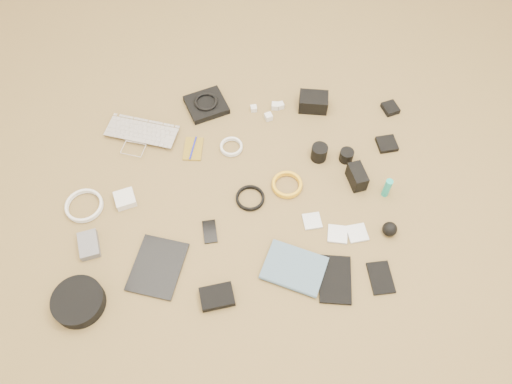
{
  "coord_description": "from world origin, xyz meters",
  "views": [
    {
      "loc": [
        0.0,
        -1.06,
        1.79
      ],
      "look_at": [
        0.06,
        0.0,
        0.02
      ],
      "focal_mm": 35.0,
      "sensor_mm": 36.0,
      "label": 1
    }
  ],
  "objects_px": {
    "tablet": "(158,267)",
    "phone": "(210,232)",
    "paperback": "(287,288)",
    "laptop": "(138,140)",
    "headphone_case": "(78,302)",
    "dslr_camera": "(313,102)"
  },
  "relations": [
    {
      "from": "headphone_case",
      "to": "phone",
      "type": "bearing_deg",
      "value": 29.74
    },
    {
      "from": "paperback",
      "to": "laptop",
      "type": "bearing_deg",
      "value": 63.35
    },
    {
      "from": "laptop",
      "to": "phone",
      "type": "distance_m",
      "value": 0.56
    },
    {
      "from": "dslr_camera",
      "to": "headphone_case",
      "type": "height_order",
      "value": "dslr_camera"
    },
    {
      "from": "laptop",
      "to": "dslr_camera",
      "type": "xyz_separation_m",
      "value": [
        0.8,
        0.16,
        0.03
      ]
    },
    {
      "from": "tablet",
      "to": "paperback",
      "type": "bearing_deg",
      "value": 2.93
    },
    {
      "from": "tablet",
      "to": "paperback",
      "type": "relative_size",
      "value": 1.05
    },
    {
      "from": "dslr_camera",
      "to": "tablet",
      "type": "xyz_separation_m",
      "value": [
        -0.68,
        -0.77,
        -0.03
      ]
    },
    {
      "from": "laptop",
      "to": "dslr_camera",
      "type": "relative_size",
      "value": 2.44
    },
    {
      "from": "laptop",
      "to": "phone",
      "type": "relative_size",
      "value": 3.16
    },
    {
      "from": "laptop",
      "to": "headphone_case",
      "type": "xyz_separation_m",
      "value": [
        -0.16,
        -0.74,
        0.01
      ]
    },
    {
      "from": "headphone_case",
      "to": "paperback",
      "type": "xyz_separation_m",
      "value": [
        0.77,
        0.02,
        -0.01
      ]
    },
    {
      "from": "phone",
      "to": "headphone_case",
      "type": "distance_m",
      "value": 0.55
    },
    {
      "from": "headphone_case",
      "to": "dslr_camera",
      "type": "bearing_deg",
      "value": 43.18
    },
    {
      "from": "dslr_camera",
      "to": "tablet",
      "type": "bearing_deg",
      "value": -123.6
    },
    {
      "from": "paperback",
      "to": "dslr_camera",
      "type": "bearing_deg",
      "value": 11.03
    },
    {
      "from": "laptop",
      "to": "paperback",
      "type": "distance_m",
      "value": 0.94
    },
    {
      "from": "laptop",
      "to": "tablet",
      "type": "relative_size",
      "value": 1.34
    },
    {
      "from": "tablet",
      "to": "phone",
      "type": "distance_m",
      "value": 0.25
    },
    {
      "from": "laptop",
      "to": "phone",
      "type": "height_order",
      "value": "laptop"
    },
    {
      "from": "tablet",
      "to": "dslr_camera",
      "type": "bearing_deg",
      "value": 64.33
    },
    {
      "from": "laptop",
      "to": "phone",
      "type": "bearing_deg",
      "value": -39.18
    }
  ]
}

